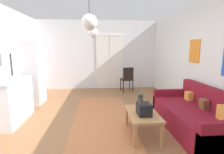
{
  "coord_description": "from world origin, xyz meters",
  "views": [
    {
      "loc": [
        0.0,
        -3.17,
        1.58
      ],
      "look_at": [
        0.38,
        1.32,
        0.82
      ],
      "focal_mm": 27.29,
      "sensor_mm": 36.0,
      "label": 1
    }
  ],
  "objects_px": {
    "bamboo_vase": "(140,101)",
    "accent_chair": "(127,78)",
    "coffee_table": "(142,116)",
    "pendant_lamp_far": "(93,32)",
    "refrigerator": "(30,73)",
    "pendant_lamp_near": "(89,22)",
    "couch": "(196,117)",
    "handbag": "(144,109)"
  },
  "relations": [
    {
      "from": "bamboo_vase",
      "to": "accent_chair",
      "type": "distance_m",
      "value": 2.89
    },
    {
      "from": "coffee_table",
      "to": "bamboo_vase",
      "type": "distance_m",
      "value": 0.34
    },
    {
      "from": "pendant_lamp_far",
      "to": "accent_chair",
      "type": "bearing_deg",
      "value": 32.88
    },
    {
      "from": "coffee_table",
      "to": "pendant_lamp_far",
      "type": "height_order",
      "value": "pendant_lamp_far"
    },
    {
      "from": "refrigerator",
      "to": "pendant_lamp_far",
      "type": "height_order",
      "value": "pendant_lamp_far"
    },
    {
      "from": "pendant_lamp_near",
      "to": "accent_chair",
      "type": "bearing_deg",
      "value": 72.2
    },
    {
      "from": "couch",
      "to": "pendant_lamp_far",
      "type": "height_order",
      "value": "pendant_lamp_far"
    },
    {
      "from": "bamboo_vase",
      "to": "refrigerator",
      "type": "relative_size",
      "value": 0.27
    },
    {
      "from": "coffee_table",
      "to": "pendant_lamp_far",
      "type": "distance_m",
      "value": 3.07
    },
    {
      "from": "bamboo_vase",
      "to": "pendant_lamp_far",
      "type": "distance_m",
      "value": 2.75
    },
    {
      "from": "coffee_table",
      "to": "refrigerator",
      "type": "relative_size",
      "value": 0.5
    },
    {
      "from": "refrigerator",
      "to": "pendant_lamp_near",
      "type": "distance_m",
      "value": 3.3
    },
    {
      "from": "couch",
      "to": "accent_chair",
      "type": "bearing_deg",
      "value": 104.54
    },
    {
      "from": "coffee_table",
      "to": "pendant_lamp_near",
      "type": "bearing_deg",
      "value": -151.72
    },
    {
      "from": "couch",
      "to": "refrigerator",
      "type": "height_order",
      "value": "refrigerator"
    },
    {
      "from": "refrigerator",
      "to": "pendant_lamp_far",
      "type": "xyz_separation_m",
      "value": [
        1.78,
        0.31,
        1.17
      ]
    },
    {
      "from": "handbag",
      "to": "pendant_lamp_near",
      "type": "relative_size",
      "value": 0.39
    },
    {
      "from": "accent_chair",
      "to": "pendant_lamp_near",
      "type": "height_order",
      "value": "pendant_lamp_near"
    },
    {
      "from": "bamboo_vase",
      "to": "pendant_lamp_far",
      "type": "height_order",
      "value": "pendant_lamp_far"
    },
    {
      "from": "bamboo_vase",
      "to": "pendant_lamp_far",
      "type": "relative_size",
      "value": 0.66
    },
    {
      "from": "couch",
      "to": "pendant_lamp_far",
      "type": "bearing_deg",
      "value": 130.93
    },
    {
      "from": "coffee_table",
      "to": "bamboo_vase",
      "type": "bearing_deg",
      "value": 85.45
    },
    {
      "from": "coffee_table",
      "to": "refrigerator",
      "type": "height_order",
      "value": "refrigerator"
    },
    {
      "from": "accent_chair",
      "to": "pendant_lamp_far",
      "type": "bearing_deg",
      "value": 24.33
    },
    {
      "from": "bamboo_vase",
      "to": "handbag",
      "type": "relative_size",
      "value": 1.52
    },
    {
      "from": "handbag",
      "to": "pendant_lamp_near",
      "type": "height_order",
      "value": "pendant_lamp_near"
    },
    {
      "from": "accent_chair",
      "to": "pendant_lamp_near",
      "type": "xyz_separation_m",
      "value": [
        -1.17,
        -3.65,
        1.42
      ]
    },
    {
      "from": "handbag",
      "to": "refrigerator",
      "type": "height_order",
      "value": "refrigerator"
    },
    {
      "from": "handbag",
      "to": "refrigerator",
      "type": "distance_m",
      "value": 3.49
    },
    {
      "from": "pendant_lamp_near",
      "to": "handbag",
      "type": "bearing_deg",
      "value": 23.11
    },
    {
      "from": "bamboo_vase",
      "to": "refrigerator",
      "type": "xyz_separation_m",
      "value": [
        -2.74,
        1.78,
        0.33
      ]
    },
    {
      "from": "refrigerator",
      "to": "bamboo_vase",
      "type": "bearing_deg",
      "value": -33.05
    },
    {
      "from": "coffee_table",
      "to": "refrigerator",
      "type": "bearing_deg",
      "value": 142.69
    },
    {
      "from": "accent_chair",
      "to": "refrigerator",
      "type": "bearing_deg",
      "value": 11.53
    },
    {
      "from": "refrigerator",
      "to": "pendant_lamp_near",
      "type": "height_order",
      "value": "pendant_lamp_near"
    },
    {
      "from": "couch",
      "to": "bamboo_vase",
      "type": "relative_size",
      "value": 4.08
    },
    {
      "from": "bamboo_vase",
      "to": "pendant_lamp_near",
      "type": "distance_m",
      "value": 1.83
    },
    {
      "from": "couch",
      "to": "bamboo_vase",
      "type": "height_order",
      "value": "bamboo_vase"
    },
    {
      "from": "couch",
      "to": "pendant_lamp_near",
      "type": "xyz_separation_m",
      "value": [
        -1.98,
        -0.55,
        1.65
      ]
    },
    {
      "from": "refrigerator",
      "to": "couch",
      "type": "bearing_deg",
      "value": -27.91
    },
    {
      "from": "couch",
      "to": "pendant_lamp_near",
      "type": "distance_m",
      "value": 2.63
    },
    {
      "from": "refrigerator",
      "to": "pendant_lamp_far",
      "type": "relative_size",
      "value": 2.46
    }
  ]
}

